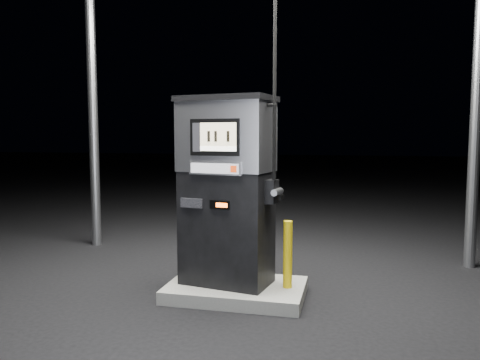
# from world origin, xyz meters

# --- Properties ---
(ground) EXTENTS (80.00, 80.00, 0.00)m
(ground) POSITION_xyz_m (0.00, 0.00, 0.00)
(ground) COLOR black
(ground) RESTS_ON ground
(pump_island) EXTENTS (1.60, 1.00, 0.15)m
(pump_island) POSITION_xyz_m (0.00, 0.00, 0.07)
(pump_island) COLOR #62625D
(pump_island) RESTS_ON ground
(fuel_dispenser) EXTENTS (1.26, 0.83, 4.56)m
(fuel_dispenser) POSITION_xyz_m (-0.12, 0.03, 1.28)
(fuel_dispenser) COLOR black
(fuel_dispenser) RESTS_ON pump_island
(bollard_left) EXTENTS (0.18, 0.18, 1.02)m
(bollard_left) POSITION_xyz_m (-0.64, 0.09, 0.66)
(bollard_left) COLOR #E0BC0C
(bollard_left) RESTS_ON pump_island
(bollard_right) EXTENTS (0.12, 0.12, 0.78)m
(bollard_right) POSITION_xyz_m (0.61, 0.02, 0.54)
(bollard_right) COLOR #E0BC0C
(bollard_right) RESTS_ON pump_island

